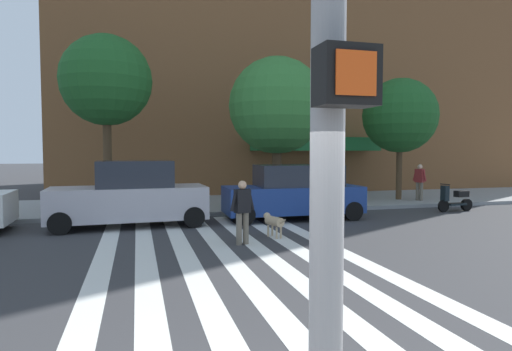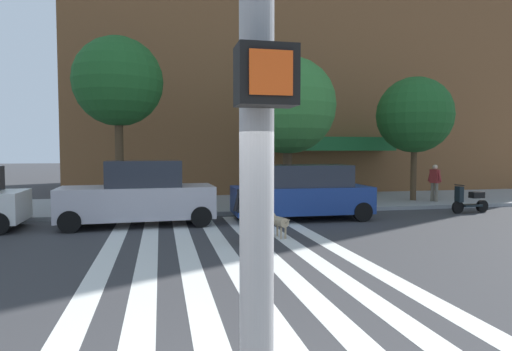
# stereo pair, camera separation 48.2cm
# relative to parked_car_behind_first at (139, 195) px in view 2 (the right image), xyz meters

# --- Properties ---
(ground_plane) EXTENTS (160.00, 160.00, 0.00)m
(ground_plane) POSITION_rel_parked_car_behind_first_xyz_m (1.40, -5.03, -0.97)
(ground_plane) COLOR #353538
(sidewalk_far) EXTENTS (80.00, 6.00, 0.15)m
(sidewalk_far) POSITION_rel_parked_car_behind_first_xyz_m (1.40, 4.44, -0.90)
(sidewalk_far) COLOR gray
(sidewalk_far) RESTS_ON ground_plane
(crosswalk_stripes) EXTENTS (5.85, 12.33, 0.01)m
(crosswalk_stripes) POSITION_rel_parked_car_behind_first_xyz_m (2.17, -5.03, -0.97)
(crosswalk_stripes) COLOR silver
(crosswalk_stripes) RESTS_ON ground_plane
(parked_car_behind_first) EXTENTS (4.87, 2.11, 2.08)m
(parked_car_behind_first) POSITION_rel_parked_car_behind_first_xyz_m (0.00, 0.00, 0.00)
(parked_car_behind_first) COLOR #B5B0B9
(parked_car_behind_first) RESTS_ON ground_plane
(parked_car_third_in_line) EXTENTS (4.80, 1.96, 1.91)m
(parked_car_third_in_line) POSITION_rel_parked_car_behind_first_xyz_m (5.52, -0.00, -0.03)
(parked_car_third_in_line) COLOR navy
(parked_car_third_in_line) RESTS_ON ground_plane
(parked_scooter) EXTENTS (1.63, 0.50, 1.11)m
(parked_scooter) POSITION_rel_parked_car_behind_first_xyz_m (12.33, 0.13, -0.49)
(parked_scooter) COLOR black
(parked_scooter) RESTS_ON ground_plane
(street_tree_nearest) EXTENTS (3.30, 3.30, 6.47)m
(street_tree_nearest) POSITION_rel_parked_car_behind_first_xyz_m (-0.82, 2.65, 3.97)
(street_tree_nearest) COLOR #4C3823
(street_tree_nearest) RESTS_ON sidewalk_far
(street_tree_middle) EXTENTS (3.92, 3.92, 6.05)m
(street_tree_middle) POSITION_rel_parked_car_behind_first_xyz_m (5.74, 2.66, 3.25)
(street_tree_middle) COLOR #4C3823
(street_tree_middle) RESTS_ON sidewalk_far
(street_tree_further) EXTENTS (3.41, 3.41, 5.57)m
(street_tree_further) POSITION_rel_parked_car_behind_first_xyz_m (11.93, 3.38, 3.03)
(street_tree_further) COLOR #4C3823
(street_tree_further) RESTS_ON sidewalk_far
(pedestrian_dog_walker) EXTENTS (0.70, 0.33, 1.64)m
(pedestrian_dog_walker) POSITION_rel_parked_car_behind_first_xyz_m (2.79, -3.56, -0.04)
(pedestrian_dog_walker) COLOR #6B6051
(pedestrian_dog_walker) RESTS_ON ground_plane
(dog_on_leash) EXTENTS (0.44, 1.00, 0.65)m
(dog_on_leash) POSITION_rel_parked_car_behind_first_xyz_m (3.85, -2.86, -0.53)
(dog_on_leash) COLOR tan
(dog_on_leash) RESTS_ON ground_plane
(pedestrian_bystander) EXTENTS (0.36, 0.69, 1.64)m
(pedestrian_bystander) POSITION_rel_parked_car_behind_first_xyz_m (12.57, 2.73, 0.11)
(pedestrian_bystander) COLOR #6B6051
(pedestrian_bystander) RESTS_ON sidewalk_far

